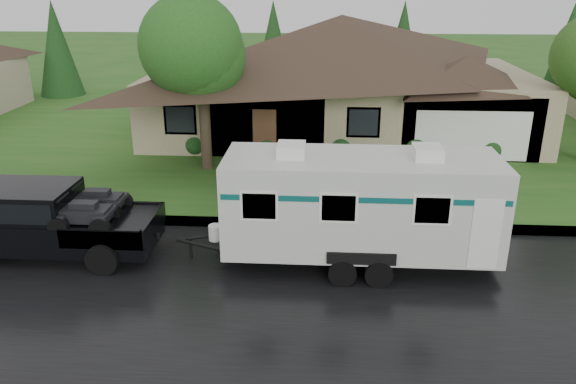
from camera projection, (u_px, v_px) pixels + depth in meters
name	position (u px, v px, depth m)	size (l,w,h in m)	color
ground	(276.00, 259.00, 15.72)	(140.00, 140.00, 0.00)	#27571B
road	(269.00, 296.00, 13.86)	(140.00, 8.00, 0.01)	black
curb	(282.00, 224.00, 17.80)	(140.00, 0.50, 0.15)	gray
lawn	(300.00, 125.00, 29.69)	(140.00, 26.00, 0.15)	#27571B
house_main	(347.00, 61.00, 27.21)	(19.44, 10.80, 6.90)	gray
tree_left_green	(201.00, 53.00, 21.18)	(3.97, 3.97, 6.57)	#382B1E
shrub_row	(341.00, 146.00, 24.04)	(13.60, 1.00, 1.00)	#143814
pickup_truck	(41.00, 219.00, 15.61)	(6.12, 2.33, 2.04)	black
travel_trailer	(360.00, 203.00, 14.83)	(7.55, 2.65, 3.39)	silver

